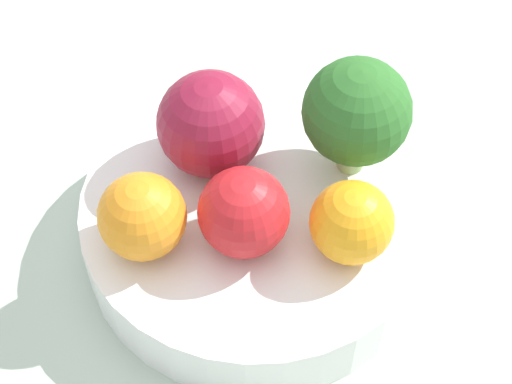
% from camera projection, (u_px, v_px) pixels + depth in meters
% --- Properties ---
extents(ground_plane, '(6.00, 6.00, 0.00)m').
position_uv_depth(ground_plane, '(256.00, 260.00, 0.54)').
color(ground_plane, gray).
extents(table_surface, '(1.20, 1.20, 0.02)m').
position_uv_depth(table_surface, '(256.00, 251.00, 0.54)').
color(table_surface, '#B2C6B2').
rests_on(table_surface, ground_plane).
extents(bowl, '(0.21, 0.21, 0.04)m').
position_uv_depth(bowl, '(256.00, 223.00, 0.51)').
color(bowl, white).
rests_on(bowl, table_surface).
extents(broccoli, '(0.06, 0.06, 0.08)m').
position_uv_depth(broccoli, '(357.00, 113.00, 0.48)').
color(broccoli, '#99C17A').
rests_on(broccoli, bowl).
extents(apple_red, '(0.06, 0.06, 0.06)m').
position_uv_depth(apple_red, '(211.00, 124.00, 0.49)').
color(apple_red, maroon).
rests_on(apple_red, bowl).
extents(apple_green, '(0.05, 0.05, 0.05)m').
position_uv_depth(apple_green, '(242.00, 212.00, 0.46)').
color(apple_green, red).
rests_on(apple_green, bowl).
extents(orange_front, '(0.05, 0.05, 0.05)m').
position_uv_depth(orange_front, '(352.00, 222.00, 0.46)').
color(orange_front, orange).
rests_on(orange_front, bowl).
extents(orange_back, '(0.05, 0.05, 0.05)m').
position_uv_depth(orange_back, '(142.00, 216.00, 0.46)').
color(orange_back, orange).
rests_on(orange_back, bowl).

